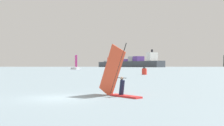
{
  "coord_description": "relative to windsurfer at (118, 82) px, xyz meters",
  "views": [
    {
      "loc": [
        9.18,
        -14.65,
        2.07
      ],
      "look_at": [
        -0.96,
        12.26,
        2.42
      ],
      "focal_mm": 41.75,
      "sensor_mm": 36.0,
      "label": 1
    }
  ],
  "objects": [
    {
      "name": "windsurfer",
      "position": [
        0.0,
        0.0,
        0.0
      ],
      "size": [
        3.78,
        2.28,
        3.86
      ],
      "rotation": [
        0.0,
        0.0,
        5.78
      ],
      "color": "red",
      "rests_on": "ground_plane"
    },
    {
      "name": "distant_headland",
      "position": [
        -181.66,
        1281.34,
        21.19
      ],
      "size": [
        1063.29,
        550.14,
        44.36
      ],
      "primitive_type": "cube",
      "rotation": [
        0.0,
        0.0,
        -0.28
      ],
      "color": "#4C564C",
      "rests_on": "ground_plane"
    },
    {
      "name": "channel_buoy",
      "position": [
        -8.99,
        45.03,
        -0.09
      ],
      "size": [
        1.19,
        1.19,
        2.02
      ],
      "color": "red",
      "rests_on": "ground_plane"
    },
    {
      "name": "small_sailboat",
      "position": [
        -74.57,
        130.33,
        -0.01
      ],
      "size": [
        6.82,
        5.3,
        10.34
      ],
      "rotation": [
        0.0,
        0.0,
        2.69
      ],
      "color": "white",
      "rests_on": "ground_plane"
    },
    {
      "name": "cargo_ship",
      "position": [
        -165.19,
        539.39,
        8.13
      ],
      "size": [
        184.7,
        137.89,
        35.42
      ],
      "rotation": [
        0.0,
        0.0,
        2.54
      ],
      "color": "#3F444C",
      "rests_on": "ground_plane"
    },
    {
      "name": "ground_plane",
      "position": [
        -3.22,
        -2.37,
        -0.99
      ],
      "size": [
        4000.0,
        4000.0,
        0.0
      ],
      "primitive_type": "plane",
      "color": "gray"
    }
  ]
}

